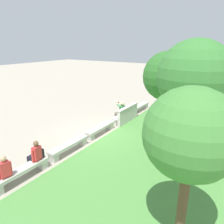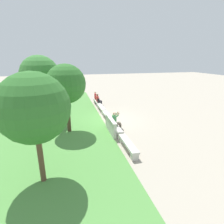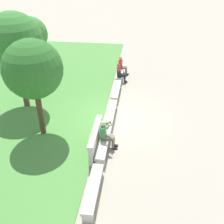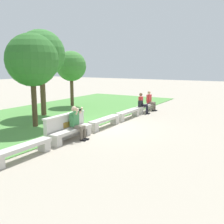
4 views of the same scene
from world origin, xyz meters
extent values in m
plane|color=#A89E8C|center=(0.00, 0.00, 0.00)|extent=(80.00, 80.00, 0.00)
cube|color=#518E42|center=(0.00, 4.38, 0.01)|extent=(24.00, 8.00, 0.03)
cube|color=beige|center=(-4.90, 0.00, 0.39)|extent=(2.21, 0.40, 0.12)
cube|color=beige|center=(-5.82, 0.00, 0.17)|extent=(0.28, 0.34, 0.33)
cube|color=beige|center=(-3.97, 0.00, 0.17)|extent=(0.28, 0.34, 0.33)
cube|color=beige|center=(-2.45, 0.00, 0.39)|extent=(2.21, 0.40, 0.12)
cube|color=beige|center=(-3.37, 0.00, 0.17)|extent=(0.28, 0.34, 0.33)
cube|color=beige|center=(-1.52, 0.00, 0.17)|extent=(0.28, 0.34, 0.33)
cube|color=beige|center=(0.00, 0.00, 0.39)|extent=(2.21, 0.40, 0.12)
cube|color=beige|center=(-0.92, 0.00, 0.17)|extent=(0.28, 0.34, 0.33)
cube|color=beige|center=(0.92, 0.00, 0.17)|extent=(0.28, 0.34, 0.33)
cube|color=beige|center=(2.45, 0.00, 0.39)|extent=(2.21, 0.40, 0.12)
cube|color=beige|center=(1.52, 0.00, 0.17)|extent=(0.28, 0.34, 0.33)
cube|color=beige|center=(3.37, 0.00, 0.17)|extent=(0.28, 0.34, 0.33)
cube|color=beige|center=(4.90, 0.00, 0.39)|extent=(2.21, 0.40, 0.12)
cube|color=beige|center=(3.97, 0.00, 0.17)|extent=(0.28, 0.34, 0.33)
cube|color=beige|center=(5.82, 0.00, 0.17)|extent=(0.28, 0.34, 0.33)
cube|color=beige|center=(-2.45, 0.34, 0.47)|extent=(2.22, 0.18, 0.95)
cube|color=beige|center=(-2.45, 0.34, 0.98)|extent=(2.28, 0.24, 0.06)
cube|color=olive|center=(-2.45, 0.24, 0.59)|extent=(0.44, 0.02, 0.22)
cube|color=black|center=(-2.35, -0.45, 0.03)|extent=(0.11, 0.24, 0.06)
cylinder|color=#6B6051|center=(-2.35, -0.38, 0.24)|extent=(0.11, 0.11, 0.42)
cube|color=black|center=(-2.15, -0.45, 0.03)|extent=(0.11, 0.24, 0.06)
cylinder|color=#6B6051|center=(-2.15, -0.38, 0.24)|extent=(0.11, 0.11, 0.42)
cube|color=#6B6051|center=(-2.24, -0.19, 0.51)|extent=(0.31, 0.43, 0.12)
cube|color=#3D894C|center=(-2.24, 0.04, 0.79)|extent=(0.34, 0.23, 0.56)
sphere|color=beige|center=(-2.24, 0.04, 1.21)|extent=(0.22, 0.22, 0.22)
cylinder|color=#3D894C|center=(-2.43, -0.06, 1.08)|extent=(0.10, 0.31, 0.21)
cylinder|color=beige|center=(-2.37, -0.20, 1.16)|extent=(0.10, 0.19, 0.27)
cylinder|color=#3D894C|center=(-2.05, -0.06, 1.08)|extent=(0.10, 0.31, 0.21)
cylinder|color=beige|center=(-2.12, -0.20, 1.16)|extent=(0.10, 0.19, 0.27)
cube|color=black|center=(-2.24, -0.26, 1.20)|extent=(0.15, 0.02, 0.08)
cube|color=black|center=(4.15, -0.43, 0.03)|extent=(0.12, 0.23, 0.06)
cylinder|color=black|center=(4.14, -0.37, 0.24)|extent=(0.10, 0.10, 0.42)
cube|color=black|center=(4.33, -0.41, 0.03)|extent=(0.12, 0.23, 0.06)
cylinder|color=black|center=(4.32, -0.35, 0.24)|extent=(0.10, 0.10, 0.42)
cube|color=black|center=(4.21, -0.18, 0.51)|extent=(0.32, 0.43, 0.12)
cube|color=#D83838|center=(4.19, 0.04, 0.77)|extent=(0.34, 0.23, 0.52)
sphere|color=brown|center=(4.19, 0.04, 1.16)|extent=(0.20, 0.20, 0.20)
cylinder|color=#D83838|center=(3.99, 0.00, 0.72)|extent=(0.08, 0.08, 0.48)
cylinder|color=#D83838|center=(4.39, 0.04, 0.72)|extent=(0.08, 0.08, 0.48)
cube|color=black|center=(5.32, -0.40, 0.03)|extent=(0.13, 0.23, 0.06)
cylinder|color=#6B6051|center=(5.33, -0.34, 0.24)|extent=(0.10, 0.10, 0.42)
cube|color=black|center=(5.50, -0.43, 0.03)|extent=(0.13, 0.23, 0.06)
cylinder|color=#6B6051|center=(5.51, -0.37, 0.24)|extent=(0.10, 0.10, 0.42)
cube|color=#6B6051|center=(5.45, -0.18, 0.51)|extent=(0.34, 0.44, 0.12)
cube|color=#D83838|center=(5.48, 0.04, 0.77)|extent=(0.35, 0.25, 0.52)
sphere|color=tan|center=(5.48, 0.04, 1.16)|extent=(0.20, 0.20, 0.20)
cylinder|color=#D83838|center=(5.28, 0.05, 0.72)|extent=(0.08, 0.08, 0.48)
cylinder|color=#D83838|center=(5.68, -0.01, 0.72)|extent=(0.08, 0.08, 0.48)
cube|color=black|center=(4.01, -0.02, 0.63)|extent=(0.28, 0.20, 0.36)
cube|color=black|center=(4.01, -0.13, 0.56)|extent=(0.20, 0.06, 0.16)
torus|color=black|center=(4.01, -0.02, 0.83)|extent=(0.10, 0.02, 0.10)
cylinder|color=brown|center=(0.72, 4.67, 1.37)|extent=(0.30, 0.30, 2.73)
sphere|color=#387A33|center=(0.72, 4.67, 3.54)|extent=(2.70, 2.70, 2.70)
cylinder|color=brown|center=(-6.35, 4.06, 1.12)|extent=(0.21, 0.21, 2.25)
sphere|color=#2D6B28|center=(-6.35, 4.06, 3.01)|extent=(2.54, 2.54, 2.54)
cylinder|color=brown|center=(4.32, 5.46, 1.10)|extent=(0.24, 0.24, 2.21)
sphere|color=#428438|center=(4.32, 5.46, 2.84)|extent=(2.10, 2.10, 2.10)
cylinder|color=#4C3826|center=(-1.59, 2.94, 1.21)|extent=(0.25, 0.25, 2.42)
sphere|color=#2D6B28|center=(-1.59, 2.94, 3.15)|extent=(2.43, 2.43, 2.43)
camera|label=1|loc=(8.87, 6.33, 4.71)|focal=35.00mm
camera|label=2|loc=(-12.66, 2.88, 4.67)|focal=28.00mm
camera|label=3|loc=(-10.90, -1.37, 7.23)|focal=42.00mm
camera|label=4|loc=(-10.28, -6.42, 2.94)|focal=42.00mm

